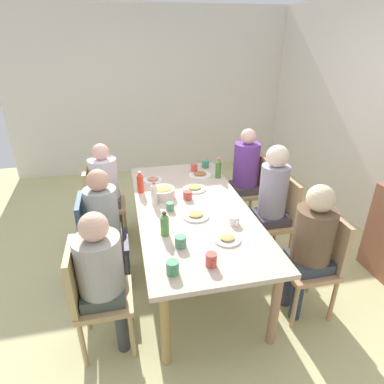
# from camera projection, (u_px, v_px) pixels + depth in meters

# --- Properties ---
(ground_plane) EXTENTS (6.88, 6.88, 0.00)m
(ground_plane) POSITION_uv_depth(u_px,v_px,m) (192.00, 268.00, 3.33)
(ground_plane) COLOR #C2BE82
(wall_left) EXTENTS (0.12, 4.63, 2.60)m
(wall_left) POSITION_uv_depth(u_px,v_px,m) (154.00, 93.00, 5.34)
(wall_left) COLOR silver
(wall_left) RESTS_ON ground_plane
(dining_table) EXTENTS (2.18, 1.02, 0.72)m
(dining_table) POSITION_uv_depth(u_px,v_px,m) (192.00, 213.00, 3.05)
(dining_table) COLOR #C9B19C
(dining_table) RESTS_ON ground_plane
(chair_0) EXTENTS (0.40, 0.40, 0.90)m
(chair_0) POSITION_uv_depth(u_px,v_px,m) (96.00, 237.00, 2.94)
(chair_0) COLOR #2E2E47
(chair_0) RESTS_ON ground_plane
(person_0) EXTENTS (0.30, 0.30, 1.16)m
(person_0) POSITION_uv_depth(u_px,v_px,m) (105.00, 219.00, 2.88)
(person_0) COLOR brown
(person_0) RESTS_ON ground_plane
(chair_1) EXTENTS (0.40, 0.40, 0.90)m
(chair_1) POSITION_uv_depth(u_px,v_px,m) (251.00, 186.00, 3.92)
(chair_1) COLOR tan
(chair_1) RESTS_ON ground_plane
(person_1) EXTENTS (0.30, 0.30, 1.22)m
(person_1) POSITION_uv_depth(u_px,v_px,m) (245.00, 170.00, 3.81)
(person_1) COLOR #3F404B
(person_1) RESTS_ON ground_plane
(chair_2) EXTENTS (0.40, 0.40, 0.90)m
(chair_2) POSITION_uv_depth(u_px,v_px,m) (92.00, 293.00, 2.30)
(chair_2) COLOR tan
(chair_2) RESTS_ON ground_plane
(person_2) EXTENTS (0.32, 0.32, 1.15)m
(person_2) POSITION_uv_depth(u_px,v_px,m) (102.00, 270.00, 2.23)
(person_2) COLOR #38463D
(person_2) RESTS_ON ground_plane
(chair_3) EXTENTS (0.40, 0.40, 0.90)m
(chair_3) POSITION_uv_depth(u_px,v_px,m) (317.00, 259.00, 2.64)
(chair_3) COLOR tan
(chair_3) RESTS_ON ground_plane
(person_3) EXTENTS (0.31, 0.31, 1.18)m
(person_3) POSITION_uv_depth(u_px,v_px,m) (311.00, 240.00, 2.53)
(person_3) COLOR #25354A
(person_3) RESTS_ON ground_plane
(chair_4) EXTENTS (0.40, 0.40, 0.90)m
(chair_4) POSITION_uv_depth(u_px,v_px,m) (278.00, 216.00, 3.28)
(chair_4) COLOR tan
(chair_4) RESTS_ON ground_plane
(person_4) EXTENTS (0.30, 0.30, 1.26)m
(person_4) POSITION_uv_depth(u_px,v_px,m) (272.00, 196.00, 3.16)
(person_4) COLOR #3D4840
(person_4) RESTS_ON ground_plane
(chair_5) EXTENTS (0.40, 0.40, 0.90)m
(chair_5) POSITION_uv_depth(u_px,v_px,m) (99.00, 201.00, 3.57)
(chair_5) COLOR tan
(chair_5) RESTS_ON ground_plane
(person_5) EXTENTS (0.30, 0.30, 1.16)m
(person_5) POSITION_uv_depth(u_px,v_px,m) (106.00, 185.00, 3.51)
(person_5) COLOR #414048
(person_5) RESTS_ON ground_plane
(plate_0) EXTENTS (0.21, 0.21, 0.04)m
(plate_0) POSITION_uv_depth(u_px,v_px,m) (153.00, 180.00, 3.54)
(plate_0) COLOR white
(plate_0) RESTS_ON dining_table
(plate_1) EXTENTS (0.26, 0.26, 0.04)m
(plate_1) POSITION_uv_depth(u_px,v_px,m) (200.00, 174.00, 3.68)
(plate_1) COLOR white
(plate_1) RESTS_ON dining_table
(plate_2) EXTENTS (0.23, 0.23, 0.04)m
(plate_2) POSITION_uv_depth(u_px,v_px,m) (196.00, 215.00, 2.84)
(plate_2) COLOR silver
(plate_2) RESTS_ON dining_table
(plate_3) EXTENTS (0.24, 0.24, 0.04)m
(plate_3) POSITION_uv_depth(u_px,v_px,m) (195.00, 188.00, 3.35)
(plate_3) COLOR white
(plate_3) RESTS_ON dining_table
(plate_4) EXTENTS (0.21, 0.21, 0.04)m
(plate_4) POSITION_uv_depth(u_px,v_px,m) (227.00, 239.00, 2.51)
(plate_4) COLOR white
(plate_4) RESTS_ON dining_table
(bowl_0) EXTENTS (0.23, 0.23, 0.12)m
(bowl_0) POSITION_uv_depth(u_px,v_px,m) (163.00, 192.00, 3.16)
(bowl_0) COLOR beige
(bowl_0) RESTS_ON dining_table
(cup_0) EXTENTS (0.11, 0.08, 0.10)m
(cup_0) POSITION_uv_depth(u_px,v_px,m) (211.00, 260.00, 2.22)
(cup_0) COLOR #C24D3E
(cup_0) RESTS_ON dining_table
(cup_1) EXTENTS (0.12, 0.09, 0.09)m
(cup_1) POSITION_uv_depth(u_px,v_px,m) (181.00, 242.00, 2.43)
(cup_1) COLOR #4F8468
(cup_1) RESTS_ON dining_table
(cup_2) EXTENTS (0.11, 0.08, 0.10)m
(cup_2) POSITION_uv_depth(u_px,v_px,m) (194.00, 168.00, 3.76)
(cup_2) COLOR #D25546
(cup_2) RESTS_ON dining_table
(cup_3) EXTENTS (0.12, 0.09, 0.08)m
(cup_3) POSITION_uv_depth(u_px,v_px,m) (188.00, 195.00, 3.14)
(cup_3) COLOR #C6473D
(cup_3) RESTS_ON dining_table
(cup_4) EXTENTS (0.12, 0.08, 0.07)m
(cup_4) POSITION_uv_depth(u_px,v_px,m) (234.00, 220.00, 2.72)
(cup_4) COLOR white
(cup_4) RESTS_ON dining_table
(cup_5) EXTENTS (0.12, 0.09, 0.09)m
(cup_5) POSITION_uv_depth(u_px,v_px,m) (173.00, 268.00, 2.15)
(cup_5) COLOR #4C8B61
(cup_5) RESTS_ON dining_table
(cup_6) EXTENTS (0.12, 0.08, 0.09)m
(cup_6) POSITION_uv_depth(u_px,v_px,m) (206.00, 164.00, 3.89)
(cup_6) COLOR #449067
(cup_6) RESTS_ON dining_table
(cup_7) EXTENTS (0.11, 0.07, 0.07)m
(cup_7) POSITION_uv_depth(u_px,v_px,m) (170.00, 207.00, 2.94)
(cup_7) COLOR #518A65
(cup_7) RESTS_ON dining_table
(bottle_0) EXTENTS (0.06, 0.06, 0.23)m
(bottle_0) POSITION_uv_depth(u_px,v_px,m) (218.00, 169.00, 3.58)
(bottle_0) COLOR #427835
(bottle_0) RESTS_ON dining_table
(bottle_1) EXTENTS (0.07, 0.07, 0.21)m
(bottle_1) POSITION_uv_depth(u_px,v_px,m) (165.00, 224.00, 2.55)
(bottle_1) COLOR #49823B
(bottle_1) RESTS_ON dining_table
(bottle_2) EXTENTS (0.07, 0.07, 0.22)m
(bottle_2) POSITION_uv_depth(u_px,v_px,m) (140.00, 183.00, 3.25)
(bottle_2) COLOR red
(bottle_2) RESTS_ON dining_table
(bottle_3) EXTENTS (0.05, 0.05, 0.23)m
(bottle_3) POSITION_uv_depth(u_px,v_px,m) (154.00, 194.00, 3.02)
(bottle_3) COLOR silver
(bottle_3) RESTS_ON dining_table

